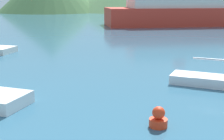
# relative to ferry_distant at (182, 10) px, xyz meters

# --- Properties ---
(ferry_distant) EXTENTS (25.34, 9.78, 7.04)m
(ferry_distant) POSITION_rel_ferry_distant_xyz_m (0.00, 0.00, 0.00)
(ferry_distant) COLOR red
(ferry_distant) RESTS_ON ground_plane
(buoy_marker) EXTENTS (0.66, 0.66, 0.76)m
(buoy_marker) POSITION_rel_ferry_distant_xyz_m (-13.36, -40.96, -2.09)
(buoy_marker) COLOR red
(buoy_marker) RESTS_ON ground_plane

